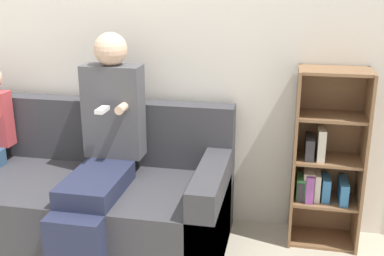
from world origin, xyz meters
name	(u,v)px	position (x,y,z in m)	size (l,w,h in m)	color
back_wall	(105,32)	(0.00, 0.98, 1.27)	(10.00, 0.06, 2.55)	silver
couch	(68,197)	(-0.13, 0.52, 0.28)	(2.05, 0.85, 0.85)	#38383D
adult_seated	(102,148)	(0.16, 0.44, 0.66)	(0.36, 0.82, 1.31)	#232842
bookshelf	(324,163)	(1.46, 0.82, 0.52)	(0.42, 0.29, 1.11)	brown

